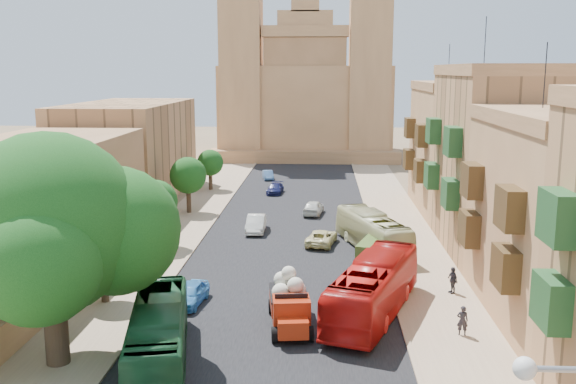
# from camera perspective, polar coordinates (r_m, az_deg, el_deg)

# --- Properties ---
(road_surface) EXTENTS (14.00, 140.00, 0.01)m
(road_surface) POSITION_cam_1_polar(r_m,az_deg,el_deg) (54.88, 0.23, -3.32)
(road_surface) COLOR black
(road_surface) RESTS_ON ground
(sidewalk_east) EXTENTS (5.00, 140.00, 0.01)m
(sidewalk_east) POSITION_cam_1_polar(r_m,az_deg,el_deg) (55.24, 10.13, -3.40)
(sidewalk_east) COLOR tan
(sidewalk_east) RESTS_ON ground
(sidewalk_west) EXTENTS (5.00, 140.00, 0.01)m
(sidewalk_west) POSITION_cam_1_polar(r_m,az_deg,el_deg) (56.14, -9.52, -3.15)
(sidewalk_west) COLOR tan
(sidewalk_west) RESTS_ON ground
(kerb_east) EXTENTS (0.25, 140.00, 0.12)m
(kerb_east) POSITION_cam_1_polar(r_m,az_deg,el_deg) (54.97, 7.54, -3.33)
(kerb_east) COLOR tan
(kerb_east) RESTS_ON ground
(kerb_west) EXTENTS (0.25, 140.00, 0.12)m
(kerb_west) POSITION_cam_1_polar(r_m,az_deg,el_deg) (55.64, -7.00, -3.14)
(kerb_west) COLOR tan
(kerb_west) RESTS_ON ground
(townhouse_b) EXTENTS (9.00, 14.00, 14.90)m
(townhouse_b) POSITION_cam_1_polar(r_m,az_deg,el_deg) (37.46, 23.81, -2.05)
(townhouse_b) COLOR #AB7A4D
(townhouse_b) RESTS_ON ground
(townhouse_c) EXTENTS (9.00, 14.00, 17.40)m
(townhouse_c) POSITION_cam_1_polar(r_m,az_deg,el_deg) (50.38, 18.39, 2.85)
(townhouse_c) COLOR tan
(townhouse_c) RESTS_ON ground
(townhouse_d) EXTENTS (9.00, 14.00, 15.90)m
(townhouse_d) POSITION_cam_1_polar(r_m,az_deg,el_deg) (63.97, 15.10, 3.93)
(townhouse_d) COLOR #AB7A4D
(townhouse_d) RESTS_ON ground
(west_wall) EXTENTS (1.00, 40.00, 1.80)m
(west_wall) POSITION_cam_1_polar(r_m,az_deg,el_deg) (47.41, -15.73, -4.89)
(west_wall) COLOR #AB7A4D
(west_wall) RESTS_ON ground
(west_building_low) EXTENTS (10.00, 28.00, 8.40)m
(west_building_low) POSITION_cam_1_polar(r_m,az_deg,el_deg) (46.95, -23.08, -1.36)
(west_building_low) COLOR #986A42
(west_building_low) RESTS_ON ground
(west_building_mid) EXTENTS (10.00, 22.00, 10.00)m
(west_building_mid) POSITION_cam_1_polar(r_m,az_deg,el_deg) (70.76, -13.94, 3.67)
(west_building_mid) COLOR tan
(west_building_mid) RESTS_ON ground
(church) EXTENTS (28.00, 22.50, 36.30)m
(church) POSITION_cam_1_polar(r_m,az_deg,el_deg) (101.88, 1.61, 8.61)
(church) COLOR #AB7A4D
(church) RESTS_ON ground
(ficus_tree) EXTENTS (10.79, 9.93, 10.79)m
(ficus_tree) POSITION_cam_1_polar(r_m,az_deg,el_deg) (30.53, -20.29, -3.16)
(ficus_tree) COLOR #3B2B1D
(ficus_tree) RESTS_ON ground
(street_tree_a) EXTENTS (2.88, 2.88, 4.43)m
(street_tree_a) POSITION_cam_1_polar(r_m,az_deg,el_deg) (38.79, -16.14, -5.24)
(street_tree_a) COLOR #3B2B1D
(street_tree_a) RESTS_ON ground
(street_tree_b) EXTENTS (3.38, 3.38, 5.20)m
(street_tree_b) POSITION_cam_1_polar(r_m,az_deg,el_deg) (49.82, -11.69, -0.90)
(street_tree_b) COLOR #3B2B1D
(street_tree_b) RESTS_ON ground
(street_tree_c) EXTENTS (3.47, 3.47, 5.34)m
(street_tree_c) POSITION_cam_1_polar(r_m,az_deg,el_deg) (61.28, -8.87, 1.45)
(street_tree_c) COLOR #3B2B1D
(street_tree_c) RESTS_ON ground
(street_tree_d) EXTENTS (2.98, 2.98, 4.58)m
(street_tree_d) POSITION_cam_1_polar(r_m,az_deg,el_deg) (73.01, -6.93, 2.58)
(street_tree_d) COLOR #3B2B1D
(street_tree_d) RESTS_ON ground
(red_truck) EXTENTS (2.65, 5.45, 3.07)m
(red_truck) POSITION_cam_1_polar(r_m,az_deg,el_deg) (34.27, 0.15, -9.76)
(red_truck) COLOR #A6260C
(red_truck) RESTS_ON ground
(olive_pickup) EXTENTS (3.23, 4.87, 1.85)m
(olive_pickup) POSITION_cam_1_polar(r_m,az_deg,el_deg) (45.09, 7.90, -5.38)
(olive_pickup) COLOR #435C22
(olive_pickup) RESTS_ON ground
(bus_green_north) EXTENTS (4.36, 10.60, 2.88)m
(bus_green_north) POSITION_cam_1_polar(r_m,az_deg,el_deg) (30.70, -11.43, -12.33)
(bus_green_north) COLOR #1C542C
(bus_green_north) RESTS_ON ground
(bus_red_east) EXTENTS (6.19, 11.50, 3.14)m
(bus_red_east) POSITION_cam_1_polar(r_m,az_deg,el_deg) (35.99, 7.62, -8.48)
(bus_red_east) COLOR red
(bus_red_east) RESTS_ON ground
(bus_cream_east) EXTENTS (5.37, 10.28, 2.80)m
(bus_cream_east) POSITION_cam_1_polar(r_m,az_deg,el_deg) (48.74, 7.54, -3.54)
(bus_cream_east) COLOR #C6C28C
(bus_cream_east) RESTS_ON ground
(car_blue_a) EXTENTS (1.97, 3.93, 1.28)m
(car_blue_a) POSITION_cam_1_polar(r_m,az_deg,el_deg) (37.99, -8.71, -8.94)
(car_blue_a) COLOR #3786C8
(car_blue_a) RESTS_ON ground
(car_white_a) EXTENTS (1.52, 4.24, 1.39)m
(car_white_a) POSITION_cam_1_polar(r_m,az_deg,el_deg) (53.91, -2.87, -2.83)
(car_white_a) COLOR silver
(car_white_a) RESTS_ON ground
(car_cream) EXTENTS (2.73, 4.53, 1.18)m
(car_cream) POSITION_cam_1_polar(r_m,az_deg,el_deg) (50.01, 3.01, -4.05)
(car_cream) COLOR beige
(car_cream) RESTS_ON ground
(car_dkblue) EXTENTS (1.86, 3.94, 1.11)m
(car_dkblue) POSITION_cam_1_polar(r_m,az_deg,el_deg) (70.55, -1.15, 0.31)
(car_dkblue) COLOR #131848
(car_dkblue) RESTS_ON ground
(car_white_b) EXTENTS (2.18, 4.15, 1.35)m
(car_white_b) POSITION_cam_1_polar(r_m,az_deg,el_deg) (60.31, 2.28, -1.38)
(car_white_b) COLOR silver
(car_white_b) RESTS_ON ground
(car_blue_b) EXTENTS (1.76, 3.48, 1.10)m
(car_blue_b) POSITION_cam_1_polar(r_m,az_deg,el_deg) (79.75, -1.79, 1.52)
(car_blue_b) COLOR #466DA1
(car_blue_b) RESTS_ON ground
(pedestrian_a) EXTENTS (0.61, 0.43, 1.58)m
(pedestrian_a) POSITION_cam_1_polar(r_m,az_deg,el_deg) (34.58, 15.25, -10.97)
(pedestrian_a) COLOR #262327
(pedestrian_a) RESTS_ON ground
(pedestrian_c) EXTENTS (0.72, 1.05, 1.66)m
(pedestrian_c) POSITION_cam_1_polar(r_m,az_deg,el_deg) (40.55, 14.42, -7.59)
(pedestrian_c) COLOR #37373F
(pedestrian_c) RESTS_ON ground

